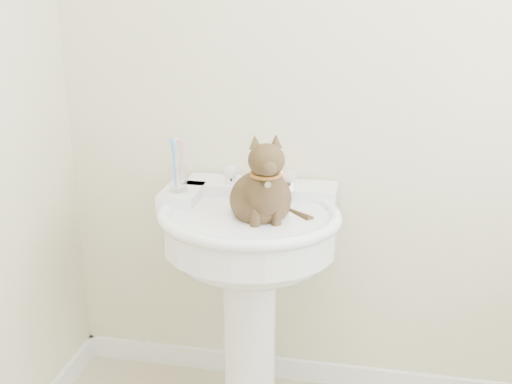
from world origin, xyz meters
The scene contains 7 objects.
wall_back centered at (0.00, 1.10, 1.25)m, with size 2.20×0.00×2.50m, color beige, non-canonical shape.
baseboard_back centered at (0.00, 1.09, 0.04)m, with size 2.20×0.02×0.09m, color white.
pedestal_sink centered at (-0.33, 0.81, 0.69)m, with size 0.63×0.62×0.87m.
faucet centered at (-0.33, 0.96, 0.92)m, with size 0.28×0.12×0.14m.
soap_bar centered at (-0.27, 1.05, 0.89)m, with size 0.09×0.06×0.03m, color #FBA932.
toothbrush_cup centered at (-0.59, 0.85, 0.92)m, with size 0.07×0.07×0.18m.
cat centered at (-0.28, 0.78, 0.92)m, with size 0.22×0.28×0.41m.
Camera 1 is at (0.09, -1.14, 1.60)m, focal length 45.00 mm.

